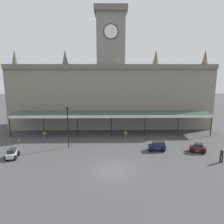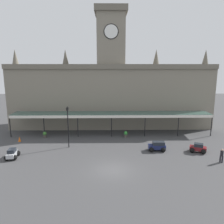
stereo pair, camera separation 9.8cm
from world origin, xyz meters
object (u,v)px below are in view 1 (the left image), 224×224
at_px(car_maroon_sedan, 198,148).
at_px(pedestrian_near_entrance, 222,155).
at_px(victorian_lamppost, 68,123).
at_px(planter_by_canopy, 45,135).
at_px(traffic_cone, 19,139).
at_px(car_silver_sedan, 12,154).
at_px(planter_near_kerb, 126,134).
at_px(car_navy_estate, 157,147).

height_order(car_maroon_sedan, pedestrian_near_entrance, pedestrian_near_entrance).
distance_m(victorian_lamppost, planter_by_canopy, 6.97).
height_order(car_maroon_sedan, traffic_cone, car_maroon_sedan).
bearing_deg(traffic_cone, car_silver_sedan, -75.56).
xyz_separation_m(victorian_lamppost, traffic_cone, (-7.81, 2.51, -3.14)).
distance_m(car_maroon_sedan, pedestrian_near_entrance, 3.51).
height_order(victorian_lamppost, planter_near_kerb, victorian_lamppost).
relative_size(victorian_lamppost, traffic_cone, 7.69).
xyz_separation_m(traffic_cone, planter_near_kerb, (16.05, 1.83, 0.12)).
relative_size(car_maroon_sedan, planter_near_kerb, 2.32).
height_order(pedestrian_near_entrance, victorian_lamppost, victorian_lamppost).
relative_size(car_silver_sedan, planter_by_canopy, 2.22).
relative_size(traffic_cone, planter_near_kerb, 0.78).
height_order(car_silver_sedan, traffic_cone, car_silver_sedan).
height_order(car_silver_sedan, victorian_lamppost, victorian_lamppost).
bearing_deg(car_navy_estate, planter_near_kerb, 122.50).
bearing_deg(car_navy_estate, pedestrian_near_entrance, -29.37).
height_order(pedestrian_near_entrance, planter_by_canopy, pedestrian_near_entrance).
height_order(traffic_cone, planter_near_kerb, planter_near_kerb).
relative_size(car_navy_estate, pedestrian_near_entrance, 1.37).
bearing_deg(victorian_lamppost, planter_near_kerb, 27.75).
height_order(planter_near_kerb, planter_by_canopy, same).
bearing_deg(pedestrian_near_entrance, planter_by_canopy, 157.54).
bearing_deg(car_silver_sedan, traffic_cone, 104.44).
height_order(car_maroon_sedan, car_navy_estate, car_navy_estate).
height_order(car_maroon_sedan, planter_by_canopy, car_maroon_sedan).
distance_m(pedestrian_near_entrance, victorian_lamppost, 19.54).
bearing_deg(car_maroon_sedan, car_navy_estate, 173.66).
xyz_separation_m(pedestrian_near_entrance, victorian_lamppost, (-18.63, 5.26, 2.60)).
bearing_deg(car_maroon_sedan, pedestrian_near_entrance, -65.52).
distance_m(car_maroon_sedan, traffic_cone, 25.42).
bearing_deg(planter_by_canopy, car_navy_estate, -19.44).
bearing_deg(car_navy_estate, traffic_cone, 168.53).
xyz_separation_m(car_maroon_sedan, planter_near_kerb, (-8.95, 6.42, -0.01)).
bearing_deg(planter_near_kerb, planter_by_canopy, -179.94).
xyz_separation_m(car_navy_estate, car_silver_sedan, (-18.20, -2.10, -0.06)).
bearing_deg(planter_by_canopy, planter_near_kerb, 0.06).
bearing_deg(car_silver_sedan, pedestrian_near_entrance, -3.80).
distance_m(car_silver_sedan, planter_by_canopy, 8.11).
bearing_deg(victorian_lamppost, pedestrian_near_entrance, -15.77).
xyz_separation_m(car_maroon_sedan, car_silver_sedan, (-23.43, -1.52, 0.00)).
height_order(car_maroon_sedan, car_silver_sedan, same).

